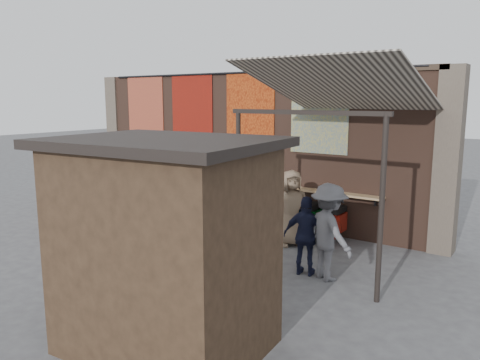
# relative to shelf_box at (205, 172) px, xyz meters

# --- Properties ---
(ground) EXTENTS (70.00, 70.00, 0.00)m
(ground) POSITION_rel_shelf_box_xyz_m (1.10, -2.30, -1.25)
(ground) COLOR #474749
(ground) RESTS_ON ground
(brick_wall) EXTENTS (10.00, 0.40, 4.00)m
(brick_wall) POSITION_rel_shelf_box_xyz_m (1.10, 0.40, 0.75)
(brick_wall) COLOR brown
(brick_wall) RESTS_ON ground
(pier_left) EXTENTS (0.50, 0.50, 4.00)m
(pier_left) POSITION_rel_shelf_box_xyz_m (-4.10, 0.40, 0.75)
(pier_left) COLOR #4C4238
(pier_left) RESTS_ON ground
(pier_right) EXTENTS (0.50, 0.50, 4.00)m
(pier_right) POSITION_rel_shelf_box_xyz_m (6.30, 0.40, 0.75)
(pier_right) COLOR #4C4238
(pier_right) RESTS_ON ground
(eating_counter) EXTENTS (8.00, 0.32, 0.05)m
(eating_counter) POSITION_rel_shelf_box_xyz_m (1.10, 0.03, -0.15)
(eating_counter) COLOR #9E7A51
(eating_counter) RESTS_ON brick_wall
(shelf_box) EXTENTS (0.57, 0.32, 0.25)m
(shelf_box) POSITION_rel_shelf_box_xyz_m (0.00, 0.00, 0.00)
(shelf_box) COLOR white
(shelf_box) RESTS_ON eating_counter
(tapestry_redgold) EXTENTS (1.50, 0.02, 2.00)m
(tapestry_redgold) POSITION_rel_shelf_box_xyz_m (-2.50, 0.18, 1.75)
(tapestry_redgold) COLOR maroon
(tapestry_redgold) RESTS_ON brick_wall
(tapestry_sun) EXTENTS (1.50, 0.02, 2.00)m
(tapestry_sun) POSITION_rel_shelf_box_xyz_m (-0.60, 0.18, 1.75)
(tapestry_sun) COLOR red
(tapestry_sun) RESTS_ON brick_wall
(tapestry_orange) EXTENTS (1.50, 0.02, 2.00)m
(tapestry_orange) POSITION_rel_shelf_box_xyz_m (1.40, 0.18, 1.75)
(tapestry_orange) COLOR #B04616
(tapestry_orange) RESTS_ON brick_wall
(tapestry_multi) EXTENTS (1.50, 0.02, 2.00)m
(tapestry_multi) POSITION_rel_shelf_box_xyz_m (3.40, 0.18, 1.75)
(tapestry_multi) COLOR #284E96
(tapestry_multi) RESTS_ON brick_wall
(hang_rail) EXTENTS (9.50, 0.06, 0.06)m
(hang_rail) POSITION_rel_shelf_box_xyz_m (1.10, 0.17, 2.73)
(hang_rail) COLOR black
(hang_rail) RESTS_ON brick_wall
(scooter_stool_0) EXTENTS (0.37, 0.83, 0.79)m
(scooter_stool_0) POSITION_rel_shelf_box_xyz_m (-1.54, -0.29, -0.86)
(scooter_stool_0) COLOR #8A430C
(scooter_stool_0) RESTS_ON ground
(scooter_stool_1) EXTENTS (0.35, 0.78, 0.74)m
(scooter_stool_1) POSITION_rel_shelf_box_xyz_m (-0.96, -0.34, -0.88)
(scooter_stool_1) COLOR #165947
(scooter_stool_1) RESTS_ON ground
(scooter_stool_2) EXTENTS (0.35, 0.78, 0.74)m
(scooter_stool_2) POSITION_rel_shelf_box_xyz_m (-0.43, -0.29, -0.88)
(scooter_stool_2) COLOR #14144B
(scooter_stool_2) RESTS_ON ground
(scooter_stool_3) EXTENTS (0.36, 0.80, 0.76)m
(scooter_stool_3) POSITION_rel_shelf_box_xyz_m (0.10, -0.31, -0.87)
(scooter_stool_3) COLOR black
(scooter_stool_3) RESTS_ON ground
(scooter_stool_4) EXTENTS (0.34, 0.76, 0.73)m
(scooter_stool_4) POSITION_rel_shelf_box_xyz_m (0.74, -0.25, -0.89)
(scooter_stool_4) COLOR #251854
(scooter_stool_4) RESTS_ON ground
(scooter_stool_5) EXTENTS (0.37, 0.81, 0.77)m
(scooter_stool_5) POSITION_rel_shelf_box_xyz_m (1.22, -0.26, -0.86)
(scooter_stool_5) COLOR #0F4E1F
(scooter_stool_5) RESTS_ON ground
(scooter_stool_6) EXTENTS (0.38, 0.84, 0.79)m
(scooter_stool_6) POSITION_rel_shelf_box_xyz_m (1.76, -0.34, -0.85)
(scooter_stool_6) COLOR #B12A0D
(scooter_stool_6) RESTS_ON ground
(scooter_stool_7) EXTENTS (0.33, 0.74, 0.70)m
(scooter_stool_7) POSITION_rel_shelf_box_xyz_m (2.33, -0.29, -0.90)
(scooter_stool_7) COLOR #160E9A
(scooter_stool_7) RESTS_ON ground
(scooter_stool_8) EXTENTS (0.35, 0.77, 0.73)m
(scooter_stool_8) POSITION_rel_shelf_box_xyz_m (2.90, -0.30, -0.89)
(scooter_stool_8) COLOR navy
(scooter_stool_8) RESTS_ON ground
(scooter_stool_9) EXTENTS (0.39, 0.87, 0.82)m
(scooter_stool_9) POSITION_rel_shelf_box_xyz_m (3.44, -0.26, -0.84)
(scooter_stool_9) COLOR #0B501D
(scooter_stool_9) RESTS_ON ground
(scooter_stool_10) EXTENTS (0.39, 0.86, 0.82)m
(scooter_stool_10) POSITION_rel_shelf_box_xyz_m (4.08, -0.25, -0.84)
(scooter_stool_10) COLOR maroon
(scooter_stool_10) RESTS_ON ground
(diner_left) EXTENTS (0.69, 0.48, 1.84)m
(diner_left) POSITION_rel_shelf_box_xyz_m (-1.15, -0.30, -0.33)
(diner_left) COLOR #8893C6
(diner_left) RESTS_ON ground
(diner_right) EXTENTS (1.04, 0.97, 1.70)m
(diner_right) POSITION_rel_shelf_box_xyz_m (-1.81, -0.30, -0.40)
(diner_right) COLOR #34282F
(diner_right) RESTS_ON ground
(shopper_navy) EXTENTS (0.95, 0.54, 1.52)m
(shopper_navy) POSITION_rel_shelf_box_xyz_m (4.48, -2.49, -0.49)
(shopper_navy) COLOR #161932
(shopper_navy) RESTS_ON ground
(shopper_grey) EXTENTS (1.34, 1.13, 1.80)m
(shopper_grey) POSITION_rel_shelf_box_xyz_m (4.91, -2.45, -0.35)
(shopper_grey) COLOR #5C5B60
(shopper_grey) RESTS_ON ground
(shopper_tan) EXTENTS (1.00, 0.98, 1.74)m
(shopper_tan) POSITION_rel_shelf_box_xyz_m (3.36, -1.04, -0.38)
(shopper_tan) COLOR #7A644D
(shopper_tan) RESTS_ON ground
(market_stall) EXTENTS (2.65, 2.08, 2.71)m
(market_stall) POSITION_rel_shelf_box_xyz_m (4.17, -5.92, 0.10)
(market_stall) COLOR black
(market_stall) RESTS_ON ground
(stall_roof) EXTENTS (2.97, 2.39, 0.12)m
(stall_roof) POSITION_rel_shelf_box_xyz_m (4.17, -5.92, 1.52)
(stall_roof) COLOR black
(stall_roof) RESTS_ON market_stall
(stall_sign) EXTENTS (1.20, 0.14, 0.50)m
(stall_sign) POSITION_rel_shelf_box_xyz_m (4.09, -4.96, 0.71)
(stall_sign) COLOR gold
(stall_sign) RESTS_ON market_stall
(stall_shelf) EXTENTS (2.08, 0.28, 0.06)m
(stall_shelf) POSITION_rel_shelf_box_xyz_m (4.09, -4.96, -0.26)
(stall_shelf) COLOR #473321
(stall_shelf) RESTS_ON market_stall
(awning_canvas) EXTENTS (3.20, 3.28, 0.97)m
(awning_canvas) POSITION_rel_shelf_box_xyz_m (4.60, -1.40, 2.30)
(awning_canvas) COLOR beige
(awning_canvas) RESTS_ON brick_wall
(awning_ledger) EXTENTS (3.30, 0.08, 0.12)m
(awning_ledger) POSITION_rel_shelf_box_xyz_m (4.60, 0.19, 2.70)
(awning_ledger) COLOR #33261C
(awning_ledger) RESTS_ON brick_wall
(awning_header) EXTENTS (3.00, 0.08, 0.08)m
(awning_header) POSITION_rel_shelf_box_xyz_m (4.60, -2.90, 1.83)
(awning_header) COLOR black
(awning_header) RESTS_ON awning_post_left
(awning_post_left) EXTENTS (0.09, 0.09, 3.10)m
(awning_post_left) POSITION_rel_shelf_box_xyz_m (3.20, -2.90, 0.30)
(awning_post_left) COLOR black
(awning_post_left) RESTS_ON ground
(awning_post_right) EXTENTS (0.09, 0.09, 3.10)m
(awning_post_right) POSITION_rel_shelf_box_xyz_m (6.00, -2.90, 0.30)
(awning_post_right) COLOR black
(awning_post_right) RESTS_ON ground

